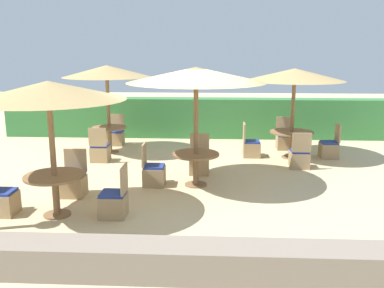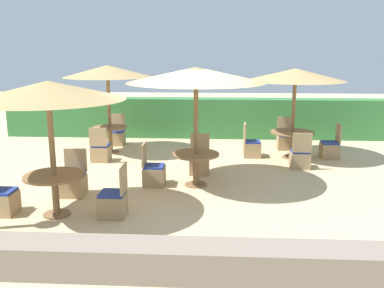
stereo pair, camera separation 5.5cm
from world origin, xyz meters
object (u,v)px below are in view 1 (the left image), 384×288
Objects in this scene: patio_chair_back_right_east at (329,148)px; patio_chair_front_left_north at (74,183)px; round_table_center at (196,161)px; round_table_back_right at (291,137)px; parasol_front_left at (48,91)px; round_table_front_left at (55,184)px; parasol_center at (196,75)px; parasol_back_right at (295,75)px; patio_chair_center_west at (153,174)px; patio_chair_back_right_north at (284,140)px; patio_chair_back_left_south at (100,152)px; patio_chair_front_left_east at (114,202)px; patio_chair_back_left_north at (116,136)px; patio_chair_front_left_west at (2,200)px; patio_chair_center_north at (199,163)px; patio_chair_back_right_south at (299,158)px; patio_chair_back_right_west at (251,147)px; parasol_back_left at (107,72)px; round_table_back_left at (109,133)px.

patio_chair_front_left_north is (-5.95, -3.37, 0.00)m from patio_chair_back_right_east.
round_table_back_right reaches higher than round_table_center.
parasol_front_left is 2.47× the size of round_table_front_left.
round_table_front_left is (-2.40, -1.84, -1.78)m from parasol_center.
patio_chair_center_west is at bearing -142.86° from parasol_back_right.
patio_chair_back_left_south is at bearing 18.32° from patio_chair_back_right_north.
patio_chair_back_left_north is (-1.26, 5.66, 0.00)m from patio_chair_front_left_east.
patio_chair_front_left_west is at bearing 47.39° from patio_chair_front_left_north.
patio_chair_front_left_east is 1.00× the size of patio_chair_back_left_south.
round_table_back_right is at bearing -146.48° from patio_chair_center_north.
round_table_back_right is 1.07m from patio_chair_back_right_south.
parasol_back_right reaches higher than patio_chair_back_right_south.
patio_chair_center_west is 1.84m from patio_chair_front_left_east.
patio_chair_front_left_north is at bearing 91.62° from parasol_front_left.
parasol_center is at bearing 55.19° from patio_chair_back_right_north.
parasol_front_left is (-4.88, -4.37, -0.01)m from parasol_back_right.
patio_chair_back_left_north is at bearing -156.24° from patio_chair_center_west.
patio_chair_back_right_west is 0.36× the size of parasol_front_left.
patio_chair_center_north is at bearing 87.35° from parasol_center.
patio_chair_back_right_north is at bearing 176.76° from patio_chair_back_left_north.
parasol_back_left is at bearing 7.76° from patio_chair_back_right_north.
patio_chair_back_left_south reaches higher than round_table_back_right.
parasol_back_left reaches higher than round_table_back_left.
patio_chair_back_right_east is (1.01, 1.07, 0.00)m from patio_chair_back_right_south.
patio_chair_front_left_west is 4.78m from round_table_back_left.
patio_chair_back_right_east is at bearing 89.80° from patio_chair_back_right_west.
patio_chair_back_right_west is 4.21m from patio_chair_back_left_north.
round_table_back_left is at bearing 14.56° from patio_chair_front_left_east.
patio_chair_center_west is 0.38× the size of parasol_back_left.
patio_chair_front_left_east is (-1.37, -1.83, -0.29)m from round_table_center.
parasol_back_left is at bearing 170.14° from patio_chair_front_left_west.
patio_chair_back_right_south is 1.00× the size of patio_chair_front_left_north.
patio_chair_center_north is 1.00× the size of patio_chair_back_right_north.
round_table_center is 3.91m from parasol_back_right.
patio_chair_back_right_east is at bearing 36.69° from round_table_front_left.
patio_chair_back_right_west is 1.00× the size of patio_chair_front_left_west.
parasol_back_left reaches higher than patio_chair_back_right_north.
patio_chair_back_right_south is (2.47, 0.59, 0.00)m from patio_chair_center_north.
round_table_center is 1.08× the size of patio_chair_back_left_south.
parasol_back_right reaches higher than round_table_back_right.
patio_chair_front_left_west is (-0.99, -0.00, -0.33)m from round_table_front_left.
patio_chair_front_left_east is (-3.83, -5.37, 0.00)m from patio_chair_back_right_north.
parasol_center is 1.11× the size of parasol_front_left.
patio_chair_back_right_south is at bearing 45.96° from patio_chair_back_right_west.
patio_chair_center_west is (-0.92, -0.05, -2.11)m from parasol_center.
parasol_front_left is at bearing 91.62° from patio_chair_front_left_north.
patio_chair_front_left_north is (-4.91, -3.32, -1.97)m from parasol_back_right.
parasol_back_right reaches higher than round_table_front_left.
patio_chair_front_left_east is (-4.88, -4.40, 0.00)m from patio_chair_back_right_east.
patio_chair_center_west is 0.36× the size of parasol_back_right.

